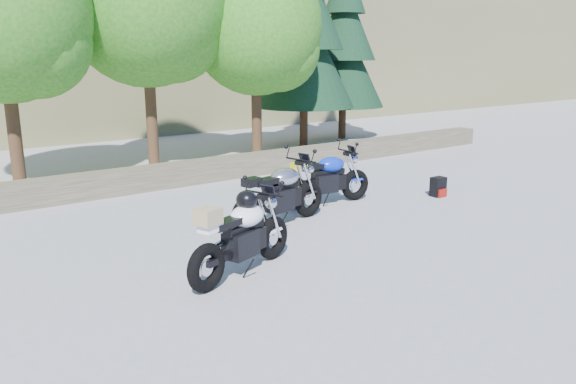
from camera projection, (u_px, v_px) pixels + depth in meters
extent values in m
plane|color=gray|center=(318.00, 257.00, 8.16)|extent=(90.00, 90.00, 0.00)
cube|color=#4E4634|center=(159.00, 177.00, 12.38)|extent=(22.00, 0.55, 0.50)
cylinder|color=#382314|center=(13.00, 120.00, 11.95)|extent=(0.28, 0.28, 3.02)
sphere|color=#1D6F18|center=(0.00, 9.00, 11.41)|extent=(3.67, 3.67, 3.67)
sphere|color=#1D6F18|center=(33.00, 42.00, 11.62)|extent=(2.38, 2.38, 2.38)
cylinder|color=#382314|center=(151.00, 103.00, 14.14)|extent=(0.28, 0.28, 3.36)
sphere|color=#1D6F18|center=(171.00, 29.00, 13.77)|extent=(2.64, 2.64, 2.64)
cylinder|color=#382314|center=(257.00, 108.00, 15.35)|extent=(0.28, 0.28, 2.91)
sphere|color=#1D6F18|center=(255.00, 25.00, 14.83)|extent=(3.54, 3.54, 3.54)
sphere|color=#1D6F18|center=(277.00, 49.00, 15.04)|extent=(2.29, 2.29, 2.29)
cylinder|color=#382314|center=(304.00, 113.00, 17.89)|extent=(0.26, 0.26, 2.16)
cone|color=black|center=(304.00, 54.00, 17.46)|extent=(3.17, 3.17, 3.24)
cone|color=black|center=(305.00, 1.00, 17.08)|extent=(2.45, 2.45, 2.88)
cylinder|color=#382314|center=(342.00, 111.00, 19.66)|extent=(0.26, 0.26, 1.92)
cone|color=black|center=(343.00, 64.00, 19.28)|extent=(2.82, 2.82, 2.88)
cone|color=black|center=(344.00, 21.00, 18.95)|extent=(2.18, 2.18, 2.56)
torus|color=black|center=(308.00, 199.00, 10.12)|extent=(0.69, 0.28, 0.67)
torus|color=black|center=(248.00, 216.00, 9.06)|extent=(0.69, 0.28, 0.67)
cylinder|color=silver|center=(308.00, 199.00, 10.12)|extent=(0.23, 0.08, 0.23)
cylinder|color=silver|center=(248.00, 216.00, 9.06)|extent=(0.23, 0.08, 0.23)
cube|color=black|center=(279.00, 200.00, 9.55)|extent=(0.55, 0.40, 0.37)
cube|color=black|center=(282.00, 186.00, 9.55)|extent=(0.75, 0.29, 0.10)
ellipsoid|color=#B0AFB4|center=(285.00, 177.00, 9.56)|extent=(0.66, 0.50, 0.32)
cube|color=black|center=(265.00, 181.00, 9.24)|extent=(0.55, 0.32, 0.09)
cube|color=black|center=(252.00, 182.00, 9.01)|extent=(0.32, 0.26, 0.14)
cylinder|color=black|center=(301.00, 160.00, 9.80)|extent=(0.16, 0.68, 0.03)
sphere|color=silver|center=(307.00, 169.00, 9.96)|extent=(0.19, 0.19, 0.19)
torus|color=black|center=(273.00, 238.00, 8.03)|extent=(0.64, 0.35, 0.63)
torus|color=black|center=(206.00, 268.00, 6.89)|extent=(0.64, 0.35, 0.63)
cylinder|color=silver|center=(273.00, 238.00, 8.03)|extent=(0.22, 0.11, 0.22)
cylinder|color=silver|center=(206.00, 268.00, 6.89)|extent=(0.22, 0.11, 0.22)
cube|color=black|center=(241.00, 244.00, 7.42)|extent=(0.54, 0.43, 0.35)
cube|color=black|center=(244.00, 227.00, 7.42)|extent=(0.70, 0.37, 0.10)
ellipsoid|color=white|center=(247.00, 216.00, 7.44)|extent=(0.65, 0.54, 0.30)
cube|color=black|center=(226.00, 224.00, 7.10)|extent=(0.53, 0.36, 0.09)
cube|color=white|center=(210.00, 226.00, 6.85)|extent=(0.32, 0.27, 0.13)
cylinder|color=black|center=(264.00, 193.00, 7.71)|extent=(0.24, 0.62, 0.03)
sphere|color=silver|center=(271.00, 203.00, 7.87)|extent=(0.18, 0.18, 0.18)
ellipsoid|color=black|center=(247.00, 200.00, 7.39)|extent=(0.35, 0.36, 0.26)
cube|color=#9B875A|center=(208.00, 216.00, 6.79)|extent=(0.36, 0.34, 0.20)
torus|color=black|center=(355.00, 185.00, 11.30)|extent=(0.65, 0.23, 0.63)
torus|color=black|center=(294.00, 193.00, 10.62)|extent=(0.65, 0.23, 0.63)
cylinder|color=silver|center=(355.00, 185.00, 11.30)|extent=(0.22, 0.07, 0.22)
cylinder|color=silver|center=(294.00, 193.00, 10.62)|extent=(0.22, 0.07, 0.22)
cube|color=black|center=(325.00, 183.00, 10.92)|extent=(0.51, 0.35, 0.35)
cube|color=black|center=(328.00, 172.00, 10.90)|extent=(0.70, 0.24, 0.10)
ellipsoid|color=#0C2BC1|center=(331.00, 165.00, 10.90)|extent=(0.61, 0.45, 0.30)
cube|color=black|center=(312.00, 167.00, 10.69)|extent=(0.52, 0.28, 0.09)
cube|color=#FAF80D|center=(299.00, 166.00, 10.54)|extent=(0.30, 0.23, 0.13)
cylinder|color=black|center=(348.00, 151.00, 11.04)|extent=(0.11, 0.65, 0.03)
sphere|color=silver|center=(354.00, 159.00, 11.15)|extent=(0.18, 0.18, 0.18)
cube|color=black|center=(438.00, 187.00, 11.64)|extent=(0.30, 0.22, 0.40)
cube|color=maroon|center=(443.00, 193.00, 11.56)|extent=(0.23, 0.05, 0.17)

